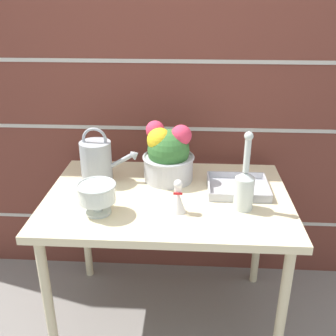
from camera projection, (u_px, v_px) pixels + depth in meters
name	position (u px, v px, depth m)	size (l,w,h in m)	color
ground_plane	(168.00, 316.00, 2.12)	(12.00, 12.00, 0.00)	gray
brick_wall	(173.00, 94.00, 2.11)	(3.60, 0.08, 2.20)	brown
patio_table	(168.00, 209.00, 1.85)	(1.13, 0.76, 0.74)	beige
watering_can	(97.00, 161.00, 1.92)	(0.30, 0.15, 0.28)	#9EA3A8
crystal_pedestal_bowl	(97.00, 194.00, 1.64)	(0.17, 0.17, 0.14)	silver
flower_planter	(168.00, 154.00, 1.92)	(0.26, 0.26, 0.29)	#BCBCC1
glass_decanter	(244.00, 186.00, 1.67)	(0.08, 0.08, 0.35)	silver
figurine_vase	(178.00, 199.00, 1.66)	(0.07, 0.07, 0.15)	white
wire_tray	(238.00, 188.00, 1.86)	(0.28, 0.25, 0.04)	#B7B7BC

